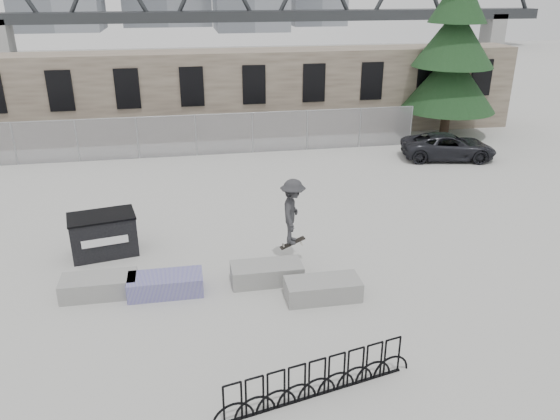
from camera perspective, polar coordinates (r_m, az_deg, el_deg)
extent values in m
plane|color=#ABAAA6|center=(15.60, -6.84, -7.73)|extent=(120.00, 120.00, 0.00)
cube|color=#685A4D|center=(30.23, -9.19, 11.80)|extent=(36.00, 2.50, 4.50)
cube|color=black|center=(29.44, -21.98, 11.47)|extent=(1.20, 0.12, 2.00)
cube|color=black|center=(28.98, -15.66, 12.10)|extent=(1.20, 0.12, 2.00)
cube|color=black|center=(28.86, -9.19, 12.60)|extent=(1.20, 0.12, 2.00)
cube|color=black|center=(29.10, -2.73, 12.94)|extent=(1.20, 0.12, 2.00)
cube|color=black|center=(29.68, 3.57, 13.12)|extent=(1.20, 0.12, 2.00)
cube|color=black|center=(30.59, 9.56, 13.15)|extent=(1.20, 0.12, 2.00)
cube|color=black|center=(31.80, 15.15, 13.05)|extent=(1.20, 0.12, 2.00)
cube|color=black|center=(33.27, 20.29, 12.85)|extent=(1.20, 0.12, 2.00)
cylinder|color=gray|center=(27.92, -26.03, 6.23)|extent=(0.06, 0.06, 2.00)
cylinder|color=gray|center=(27.29, -20.46, 6.77)|extent=(0.06, 0.06, 2.00)
cylinder|color=gray|center=(26.93, -14.67, 7.27)|extent=(0.06, 0.06, 2.00)
cylinder|color=gray|center=(26.85, -8.78, 7.70)|extent=(0.06, 0.06, 2.00)
cylinder|color=gray|center=(27.04, -2.90, 8.05)|extent=(0.06, 0.06, 2.00)
cylinder|color=gray|center=(27.52, 2.85, 8.31)|extent=(0.06, 0.06, 2.00)
cylinder|color=gray|center=(28.25, 8.35, 8.48)|extent=(0.06, 0.06, 2.00)
cylinder|color=gray|center=(29.22, 13.54, 8.57)|extent=(0.06, 0.06, 2.00)
cube|color=#99999E|center=(26.85, -8.78, 7.70)|extent=(22.00, 0.02, 2.00)
cylinder|color=gray|center=(26.61, -8.91, 9.78)|extent=(22.00, 0.04, 0.04)
cube|color=gray|center=(15.67, -18.37, -7.54)|extent=(2.00, 0.90, 0.54)
cube|color=#2D471E|center=(15.57, -18.46, -6.87)|extent=(1.76, 0.66, 0.10)
cube|color=#38339B|center=(15.28, -11.86, -7.62)|extent=(2.00, 0.90, 0.54)
cube|color=#2D471E|center=(15.18, -11.92, -6.93)|extent=(1.76, 0.66, 0.10)
cube|color=gray|center=(15.51, -1.40, -6.59)|extent=(2.00, 0.90, 0.54)
cube|color=#2D471E|center=(15.41, -1.41, -5.91)|extent=(1.76, 0.66, 0.10)
cube|color=gray|center=(14.80, 4.49, -8.24)|extent=(2.00, 0.90, 0.54)
cube|color=#2D471E|center=(14.69, 4.52, -7.53)|extent=(1.76, 0.66, 0.10)
cube|color=black|center=(17.74, -17.96, -2.52)|extent=(2.12, 1.51, 1.26)
cube|color=black|center=(17.48, -18.21, -0.61)|extent=(2.17, 1.56, 0.06)
cube|color=white|center=(17.17, -17.82, -3.18)|extent=(1.33, 0.28, 0.24)
cube|color=black|center=(11.88, 3.83, -18.72)|extent=(3.96, 0.96, 0.04)
torus|color=black|center=(11.08, -4.97, -19.46)|extent=(0.88, 0.25, 0.89)
torus|color=black|center=(11.18, -2.66, -18.90)|extent=(0.88, 0.25, 0.89)
torus|color=black|center=(11.31, -0.41, -18.32)|extent=(0.88, 0.25, 0.89)
torus|color=black|center=(11.44, 1.77, -17.73)|extent=(0.88, 0.25, 0.89)
torus|color=black|center=(11.60, 3.88, -17.13)|extent=(0.88, 0.25, 0.89)
torus|color=black|center=(11.77, 5.93, -16.53)|extent=(0.88, 0.25, 0.89)
torus|color=black|center=(11.95, 7.90, -15.93)|extent=(0.88, 0.25, 0.89)
torus|color=black|center=(12.15, 9.79, -15.32)|extent=(0.88, 0.25, 0.89)
torus|color=black|center=(12.36, 11.61, -14.73)|extent=(0.88, 0.25, 0.89)
cylinder|color=#38281E|center=(31.65, 16.96, 9.66)|extent=(0.50, 0.50, 2.40)
cone|color=black|center=(31.32, 17.34, 12.86)|extent=(5.01, 5.01, 3.20)
cone|color=black|center=(31.05, 17.83, 16.84)|extent=(4.25, 4.25, 3.00)
cube|color=#2D3033|center=(69.36, -1.55, 19.62)|extent=(70.00, 3.00, 1.20)
cube|color=gray|center=(71.39, -27.09, 15.75)|extent=(2.00, 3.00, 4.00)
cube|color=gray|center=(79.77, 21.36, 17.14)|extent=(2.00, 3.00, 4.00)
imported|color=black|center=(27.34, 17.18, 6.37)|extent=(4.69, 2.82, 1.22)
imported|color=#2D2E30|center=(15.97, 1.34, -0.17)|extent=(1.08, 1.44, 1.98)
cube|color=black|center=(16.40, 1.31, -3.46)|extent=(0.79, 0.30, 0.29)
cylinder|color=beige|center=(16.31, 0.39, -3.80)|extent=(0.06, 0.03, 0.06)
cylinder|color=beige|center=(16.44, 0.30, -3.58)|extent=(0.06, 0.03, 0.06)
cylinder|color=beige|center=(16.41, 2.32, -3.64)|extent=(0.06, 0.03, 0.06)
cylinder|color=beige|center=(16.54, 2.21, -3.43)|extent=(0.06, 0.03, 0.06)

